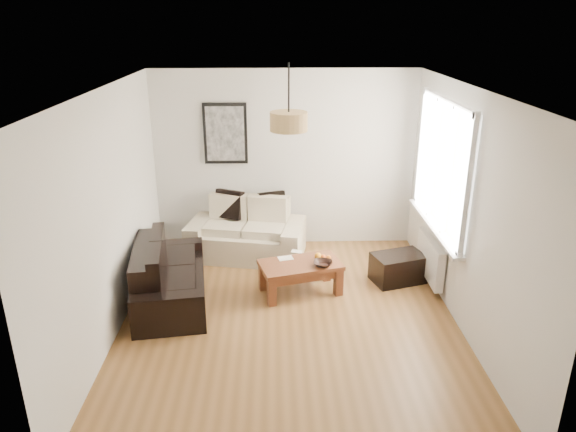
{
  "coord_description": "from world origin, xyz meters",
  "views": [
    {
      "loc": [
        -0.16,
        -5.26,
        3.27
      ],
      "look_at": [
        0.0,
        0.6,
        1.05
      ],
      "focal_mm": 33.0,
      "sensor_mm": 36.0,
      "label": 1
    }
  ],
  "objects_px": {
    "coffee_table": "(300,278)",
    "ottoman": "(398,268)",
    "loveseat_cream": "(246,229)",
    "sofa_leather": "(170,274)"
  },
  "relations": [
    {
      "from": "coffee_table",
      "to": "loveseat_cream",
      "type": "bearing_deg",
      "value": 122.71
    },
    {
      "from": "ottoman",
      "to": "coffee_table",
      "type": "bearing_deg",
      "value": -168.39
    },
    {
      "from": "loveseat_cream",
      "to": "coffee_table",
      "type": "height_order",
      "value": "loveseat_cream"
    },
    {
      "from": "sofa_leather",
      "to": "coffee_table",
      "type": "relative_size",
      "value": 1.68
    },
    {
      "from": "loveseat_cream",
      "to": "ottoman",
      "type": "relative_size",
      "value": 2.46
    },
    {
      "from": "coffee_table",
      "to": "ottoman",
      "type": "height_order",
      "value": "coffee_table"
    },
    {
      "from": "coffee_table",
      "to": "ottoman",
      "type": "bearing_deg",
      "value": 11.61
    },
    {
      "from": "sofa_leather",
      "to": "coffee_table",
      "type": "distance_m",
      "value": 1.6
    },
    {
      "from": "coffee_table",
      "to": "sofa_leather",
      "type": "bearing_deg",
      "value": -174.22
    },
    {
      "from": "loveseat_cream",
      "to": "sofa_leather",
      "type": "xyz_separation_m",
      "value": [
        -0.86,
        -1.28,
        -0.04
      ]
    }
  ]
}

